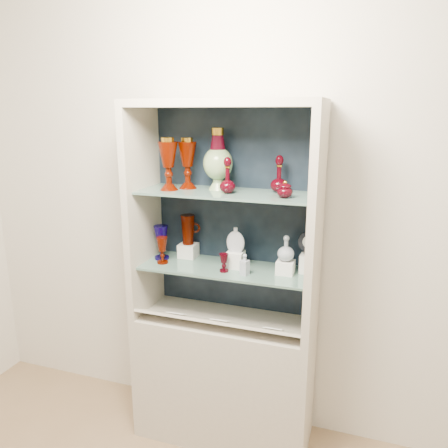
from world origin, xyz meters
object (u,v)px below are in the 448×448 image
(ruby_pitcher, at_px, (188,230))
(flat_flask, at_px, (236,239))
(cobalt_goblet, at_px, (161,242))
(ruby_decanter_b, at_px, (279,173))
(pedestal_lamp_left, at_px, (188,163))
(ruby_goblet_tall, at_px, (162,250))
(clear_round_decanter, at_px, (286,249))
(ruby_decanter_a, at_px, (227,173))
(ruby_goblet_small, at_px, (224,263))
(pedestal_lamp_right, at_px, (168,164))
(clear_square_bottle, at_px, (245,264))
(lidded_bowl, at_px, (285,189))
(cameo_medallion, at_px, (309,243))
(enamel_urn, at_px, (218,159))

(ruby_pitcher, xyz_separation_m, flat_flask, (0.31, -0.08, -0.01))
(cobalt_goblet, bearing_deg, flat_flask, -0.42)
(ruby_decanter_b, height_order, ruby_pitcher, ruby_decanter_b)
(pedestal_lamp_left, xyz_separation_m, ruby_decanter_b, (0.50, 0.03, -0.03))
(ruby_decanter_b, height_order, ruby_goblet_tall, ruby_decanter_b)
(flat_flask, xyz_separation_m, clear_round_decanter, (0.28, -0.01, -0.02))
(ruby_decanter_b, xyz_separation_m, ruby_pitcher, (-0.53, 0.02, -0.36))
(pedestal_lamp_left, xyz_separation_m, cobalt_goblet, (-0.16, -0.02, -0.46))
(ruby_decanter_a, height_order, ruby_pitcher, ruby_decanter_a)
(ruby_goblet_small, xyz_separation_m, ruby_pitcher, (-0.28, 0.16, 0.12))
(pedestal_lamp_left, distance_m, cobalt_goblet, 0.49)
(clear_round_decanter, bearing_deg, ruby_decanter_b, 133.87)
(pedestal_lamp_right, height_order, ruby_decanter_b, pedestal_lamp_right)
(pedestal_lamp_right, height_order, ruby_decanter_a, pedestal_lamp_right)
(ruby_goblet_small, bearing_deg, ruby_decanter_a, 75.54)
(clear_square_bottle, bearing_deg, flat_flask, 130.89)
(ruby_goblet_small, height_order, clear_square_bottle, clear_square_bottle)
(pedestal_lamp_right, xyz_separation_m, ruby_goblet_small, (0.32, -0.03, -0.51))
(lidded_bowl, xyz_separation_m, clear_square_bottle, (-0.19, -0.01, -0.41))
(ruby_decanter_b, height_order, clear_round_decanter, ruby_decanter_b)
(ruby_goblet_tall, height_order, ruby_pitcher, ruby_pitcher)
(clear_square_bottle, height_order, clear_round_decanter, clear_round_decanter)
(cobalt_goblet, xyz_separation_m, ruby_pitcher, (0.13, 0.08, 0.07))
(clear_square_bottle, distance_m, cameo_medallion, 0.35)
(pedestal_lamp_right, relative_size, cameo_medallion, 2.12)
(ruby_goblet_tall, distance_m, flat_flask, 0.42)
(lidded_bowl, xyz_separation_m, clear_round_decanter, (0.00, 0.07, -0.33))
(clear_square_bottle, relative_size, cameo_medallion, 0.87)
(flat_flask, distance_m, clear_round_decanter, 0.28)
(cobalt_goblet, xyz_separation_m, ruby_goblet_tall, (0.04, -0.07, -0.02))
(pedestal_lamp_right, distance_m, ruby_decanter_a, 0.33)
(ruby_pitcher, relative_size, clear_round_decanter, 1.31)
(flat_flask, bearing_deg, ruby_decanter_b, 15.41)
(ruby_goblet_small, xyz_separation_m, clear_square_bottle, (0.12, -0.01, 0.01))
(enamel_urn, height_order, clear_round_decanter, enamel_urn)
(pedestal_lamp_right, height_order, cobalt_goblet, pedestal_lamp_right)
(ruby_decanter_a, relative_size, flat_flask, 1.48)
(ruby_goblet_small, height_order, ruby_pitcher, ruby_pitcher)
(cameo_medallion, bearing_deg, enamel_urn, 163.24)
(cobalt_goblet, xyz_separation_m, clear_round_decanter, (0.73, -0.01, 0.04))
(enamel_urn, relative_size, ruby_decanter_b, 1.59)
(ruby_decanter_a, relative_size, clear_round_decanter, 1.58)
(clear_round_decanter, bearing_deg, ruby_goblet_tall, -175.17)
(ruby_goblet_small, bearing_deg, clear_round_decanter, 13.49)
(pedestal_lamp_left, distance_m, ruby_decanter_a, 0.27)
(ruby_decanter_a, xyz_separation_m, ruby_goblet_small, (-0.01, -0.03, -0.48))
(ruby_decanter_a, height_order, ruby_goblet_tall, ruby_decanter_a)
(pedestal_lamp_right, relative_size, clear_square_bottle, 2.43)
(ruby_decanter_b, height_order, clear_square_bottle, ruby_decanter_b)
(lidded_bowl, relative_size, cameo_medallion, 0.67)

